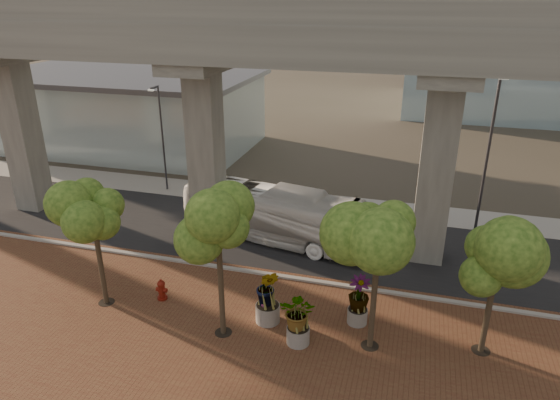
# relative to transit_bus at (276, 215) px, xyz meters

# --- Properties ---
(ground) EXTENTS (160.00, 160.00, 0.00)m
(ground) POSITION_rel_transit_bus_xyz_m (2.00, -1.81, -1.49)
(ground) COLOR #3C372C
(ground) RESTS_ON ground
(brick_plaza) EXTENTS (70.00, 13.00, 0.06)m
(brick_plaza) POSITION_rel_transit_bus_xyz_m (2.00, -9.81, -1.46)
(brick_plaza) COLOR brown
(brick_plaza) RESTS_ON ground
(asphalt_road) EXTENTS (90.00, 8.00, 0.04)m
(asphalt_road) POSITION_rel_transit_bus_xyz_m (2.00, 0.19, -1.47)
(asphalt_road) COLOR black
(asphalt_road) RESTS_ON ground
(curb_strip) EXTENTS (70.00, 0.25, 0.16)m
(curb_strip) POSITION_rel_transit_bus_xyz_m (2.00, -3.81, -1.41)
(curb_strip) COLOR #9D9992
(curb_strip) RESTS_ON ground
(far_sidewalk) EXTENTS (90.00, 3.00, 0.06)m
(far_sidewalk) POSITION_rel_transit_bus_xyz_m (2.00, 5.69, -1.46)
(far_sidewalk) COLOR #9D9992
(far_sidewalk) RESTS_ON ground
(transit_viaduct) EXTENTS (72.00, 5.60, 12.40)m
(transit_viaduct) POSITION_rel_transit_bus_xyz_m (2.00, 0.19, 5.79)
(transit_viaduct) COLOR gray
(transit_viaduct) RESTS_ON ground
(station_pavilion) EXTENTS (23.00, 13.00, 6.30)m
(station_pavilion) POSITION_rel_transit_bus_xyz_m (-18.00, 14.19, 1.72)
(station_pavilion) COLOR #AFC5C9
(station_pavilion) RESTS_ON ground
(transit_bus) EXTENTS (11.01, 4.62, 2.99)m
(transit_bus) POSITION_rel_transit_bus_xyz_m (0.00, 0.00, 0.00)
(transit_bus) COLOR silver
(transit_bus) RESTS_ON ground
(fire_hydrant) EXTENTS (0.49, 0.44, 0.98)m
(fire_hydrant) POSITION_rel_transit_bus_xyz_m (-3.21, -7.02, -0.96)
(fire_hydrant) COLOR maroon
(fire_hydrant) RESTS_ON ground
(planter_front) EXTENTS (2.00, 2.00, 2.20)m
(planter_front) POSITION_rel_transit_bus_xyz_m (3.32, -8.29, -0.10)
(planter_front) COLOR #ACA89C
(planter_front) RESTS_ON ground
(planter_right) EXTENTS (2.03, 2.03, 2.16)m
(planter_right) POSITION_rel_transit_bus_xyz_m (5.36, -6.37, -0.12)
(planter_right) COLOR gray
(planter_right) RESTS_ON ground
(planter_left) EXTENTS (2.23, 2.23, 2.45)m
(planter_left) POSITION_rel_transit_bus_xyz_m (1.78, -7.28, 0.06)
(planter_left) COLOR gray
(planter_left) RESTS_ON ground
(street_tree_far_west) EXTENTS (3.24, 3.24, 5.75)m
(street_tree_far_west) POSITION_rel_transit_bus_xyz_m (-5.46, -7.95, 2.82)
(street_tree_far_west) COLOR brown
(street_tree_far_west) RESTS_ON ground
(street_tree_near_west) EXTENTS (3.06, 3.06, 6.18)m
(street_tree_near_west) POSITION_rel_transit_bus_xyz_m (0.29, -8.51, 3.32)
(street_tree_near_west) COLOR brown
(street_tree_near_west) RESTS_ON ground
(street_tree_near_east) EXTENTS (3.62, 3.62, 6.45)m
(street_tree_near_east) POSITION_rel_transit_bus_xyz_m (6.04, -7.71, 3.35)
(street_tree_near_east) COLOR brown
(street_tree_near_east) RESTS_ON ground
(street_tree_far_east) EXTENTS (3.50, 3.50, 5.58)m
(street_tree_far_east) POSITION_rel_transit_bus_xyz_m (10.15, -6.83, 2.53)
(street_tree_far_east) COLOR brown
(street_tree_far_east) RESTS_ON ground
(streetlamp_west) EXTENTS (0.35, 1.03, 7.14)m
(streetlamp_west) POSITION_rel_transit_bus_xyz_m (-9.38, 5.08, 2.68)
(streetlamp_west) COLOR #2F2F34
(streetlamp_west) RESTS_ON ground
(streetlamp_east) EXTENTS (0.45, 1.31, 9.06)m
(streetlamp_east) POSITION_rel_transit_bus_xyz_m (10.64, 3.57, 3.79)
(streetlamp_east) COLOR #313136
(streetlamp_east) RESTS_ON ground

